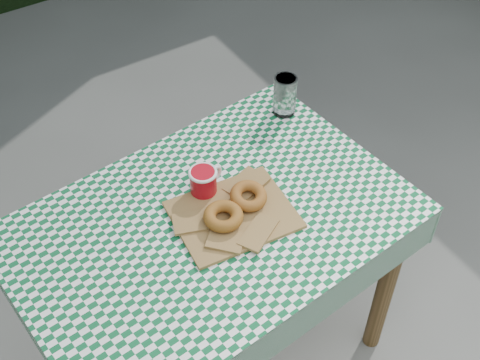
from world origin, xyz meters
name	(u,v)px	position (x,y,z in m)	size (l,w,h in m)	color
ground	(271,358)	(0.00, 0.00, 0.00)	(60.00, 60.00, 0.00)	#4C4C47
table	(215,297)	(-0.16, 0.12, 0.38)	(1.09, 0.73, 0.75)	#543B1D
tablecloth	(211,221)	(-0.16, 0.12, 0.75)	(1.11, 0.75, 0.01)	#0C532B
paper_bag	(233,214)	(-0.09, 0.10, 0.76)	(0.33, 0.26, 0.02)	olive
bagel_front	(223,216)	(-0.13, 0.08, 0.79)	(0.11, 0.11, 0.04)	brown
bagel_back	(249,196)	(-0.03, 0.11, 0.79)	(0.11, 0.11, 0.03)	brown
coffee_mug	(203,182)	(-0.12, 0.22, 0.80)	(0.16, 0.16, 0.09)	#A30A16
drinking_glass	(285,95)	(0.30, 0.40, 0.82)	(0.08, 0.08, 0.14)	silver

